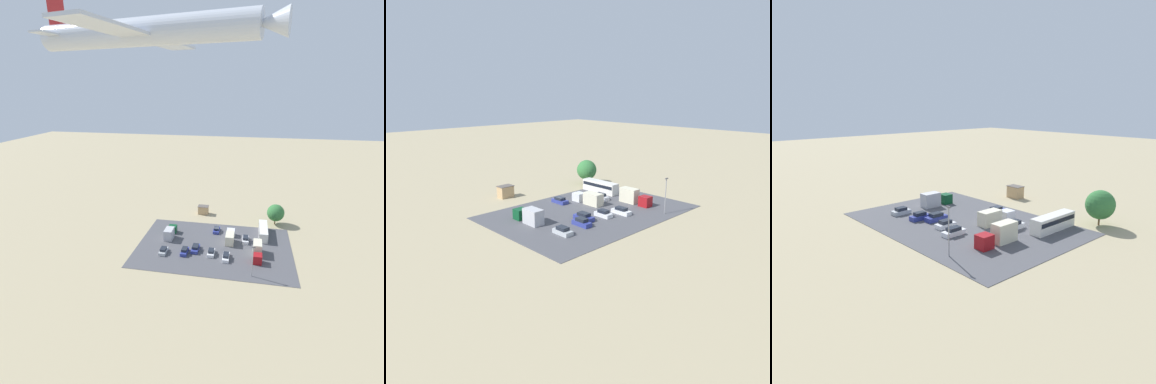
# 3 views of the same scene
# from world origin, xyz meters

# --- Properties ---
(ground_plane) EXTENTS (400.00, 400.00, 0.00)m
(ground_plane) POSITION_xyz_m (0.00, 0.00, 0.00)
(ground_plane) COLOR tan
(parking_lot_surface) EXTENTS (44.91, 30.99, 0.08)m
(parking_lot_surface) POSITION_xyz_m (0.00, 10.90, 0.04)
(parking_lot_surface) COLOR #4C4C51
(parking_lot_surface) RESTS_ON ground
(shed_building) EXTENTS (3.89, 2.77, 3.09)m
(shed_building) POSITION_xyz_m (6.91, -12.86, 1.56)
(shed_building) COLOR tan
(shed_building) RESTS_ON ground
(bus) EXTENTS (2.60, 10.90, 3.04)m
(bus) POSITION_xyz_m (-14.47, 0.90, 1.72)
(bus) COLOR silver
(bus) RESTS_ON ground
(parked_car_0) EXTENTS (1.87, 4.45, 1.66)m
(parked_car_0) POSITION_xyz_m (-9.12, 5.91, 0.77)
(parked_car_0) COLOR silver
(parked_car_0) RESTS_ON ground
(parked_car_1) EXTENTS (1.82, 4.63, 1.55)m
(parked_car_1) POSITION_xyz_m (-4.07, 16.92, 0.72)
(parked_car_1) COLOR silver
(parked_car_1) RESTS_ON ground
(parked_car_2) EXTENTS (1.78, 4.30, 1.66)m
(parked_car_2) POSITION_xyz_m (7.73, 16.24, 0.77)
(parked_car_2) COLOR navy
(parked_car_2) RESTS_ON ground
(parked_car_3) EXTENTS (1.89, 4.12, 1.54)m
(parked_car_3) POSITION_xyz_m (13.70, 17.07, 0.72)
(parked_car_3) COLOR #ADB2B7
(parked_car_3) RESTS_ON ground
(parked_car_4) EXTENTS (1.98, 4.73, 1.65)m
(parked_car_4) POSITION_xyz_m (4.99, 14.07, 0.77)
(parked_car_4) COLOR navy
(parked_car_4) RESTS_ON ground
(parked_car_5) EXTENTS (1.95, 4.32, 1.51)m
(parked_car_5) POSITION_xyz_m (0.33, 1.05, 0.71)
(parked_car_5) COLOR navy
(parked_car_5) RESTS_ON ground
(parked_car_6) EXTENTS (1.87, 4.06, 1.54)m
(parked_car_6) POSITION_xyz_m (0.24, 15.41, 0.72)
(parked_car_6) COLOR silver
(parked_car_6) RESTS_ON ground
(parked_truck_0) EXTENTS (2.52, 7.76, 3.27)m
(parked_truck_0) POSITION_xyz_m (14.29, 7.32, 1.58)
(parked_truck_0) COLOR #0C4723
(parked_truck_0) RESTS_ON ground
(parked_truck_1) EXTENTS (2.46, 8.57, 2.96)m
(parked_truck_1) POSITION_xyz_m (-4.41, 6.45, 1.44)
(parked_truck_1) COLOR silver
(parked_truck_1) RESTS_ON ground
(parked_truck_2) EXTENTS (2.34, 8.45, 3.56)m
(parked_truck_2) POSITION_xyz_m (-12.52, 13.82, 1.71)
(parked_truck_2) COLOR maroon
(parked_truck_2) RESTS_ON ground
(tree_near_shed) EXTENTS (5.82, 5.82, 7.16)m
(tree_near_shed) POSITION_xyz_m (-18.73, -8.58, 4.24)
(tree_near_shed) COLOR brown
(tree_near_shed) RESTS_ON ground
(light_pole_lot_centre) EXTENTS (0.90, 0.28, 8.26)m
(light_pole_lot_centre) POSITION_xyz_m (-11.03, 23.72, 4.64)
(light_pole_lot_centre) COLOR gray
(light_pole_lot_centre) RESTS_ON ground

